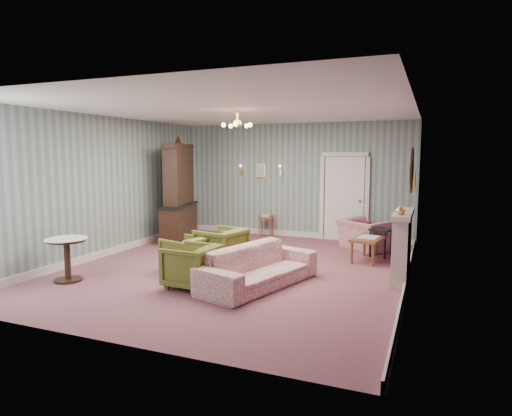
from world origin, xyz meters
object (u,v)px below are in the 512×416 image
at_px(olive_chair_b, 184,252).
at_px(wingback_chair, 366,229).
at_px(fireplace, 402,246).
at_px(pedestal_table, 67,260).
at_px(dresser, 178,190).
at_px(side_table_black, 381,243).
at_px(sofa_chintz, 259,260).
at_px(olive_chair_a, 192,264).
at_px(coffee_table, 369,249).
at_px(olive_chair_c, 221,245).

bearing_deg(olive_chair_b, wingback_chair, 153.73).
distance_m(fireplace, pedestal_table, 5.62).
relative_size(dresser, side_table_black, 4.22).
xyz_separation_m(fireplace, side_table_black, (-0.50, 1.56, -0.28)).
relative_size(sofa_chintz, pedestal_table, 2.99).
relative_size(olive_chair_b, sofa_chintz, 0.31).
xyz_separation_m(olive_chair_a, fireplace, (3.06, 1.74, 0.20)).
height_order(dresser, side_table_black, dresser).
distance_m(coffee_table, pedestal_table, 5.59).
relative_size(sofa_chintz, fireplace, 1.57).
bearing_deg(pedestal_table, side_table_black, 39.03).
bearing_deg(coffee_table, olive_chair_a, -129.53).
distance_m(olive_chair_a, pedestal_table, 2.15).
bearing_deg(olive_chair_a, sofa_chintz, 120.10).
xyz_separation_m(olive_chair_a, side_table_black, (2.56, 3.30, -0.08)).
xyz_separation_m(olive_chair_a, coffee_table, (2.37, 2.87, -0.14)).
relative_size(olive_chair_a, sofa_chintz, 0.35).
height_order(olive_chair_b, side_table_black, olive_chair_b).
bearing_deg(coffee_table, olive_chair_c, -149.34).
bearing_deg(olive_chair_c, olive_chair_a, 20.21).
height_order(olive_chair_a, olive_chair_b, olive_chair_a).
bearing_deg(dresser, olive_chair_b, -69.03).
bearing_deg(olive_chair_c, wingback_chair, 151.23).
height_order(sofa_chintz, coffee_table, sofa_chintz).
xyz_separation_m(olive_chair_a, dresser, (-2.23, 3.22, 0.87)).
xyz_separation_m(sofa_chintz, coffee_table, (1.41, 2.39, -0.19)).
relative_size(olive_chair_a, olive_chair_c, 0.94).
height_order(olive_chair_a, dresser, dresser).
relative_size(olive_chair_a, olive_chair_b, 1.10).
height_order(olive_chair_a, sofa_chintz, sofa_chintz).
bearing_deg(olive_chair_a, pedestal_table, -73.69).
bearing_deg(sofa_chintz, pedestal_table, 124.03).
bearing_deg(side_table_black, coffee_table, -113.51).
relative_size(olive_chair_b, wingback_chair, 0.67).
height_order(coffee_table, pedestal_table, pedestal_table).
distance_m(wingback_chair, dresser, 4.52).
bearing_deg(coffee_table, pedestal_table, -143.19).
relative_size(dresser, pedestal_table, 3.41).
xyz_separation_m(olive_chair_b, dresser, (-1.59, 2.38, 0.91)).
height_order(olive_chair_b, sofa_chintz, sofa_chintz).
bearing_deg(pedestal_table, fireplace, 23.21).
bearing_deg(coffee_table, olive_chair_b, -146.06).
height_order(wingback_chair, fireplace, fireplace).
bearing_deg(sofa_chintz, olive_chair_b, 93.96).
distance_m(olive_chair_b, olive_chair_c, 0.72).
bearing_deg(pedestal_table, olive_chair_c, 43.57).
relative_size(olive_chair_a, coffee_table, 0.81).
bearing_deg(olive_chair_c, pedestal_table, -32.86).
bearing_deg(olive_chair_a, olive_chair_b, -138.99).
relative_size(dresser, coffee_table, 2.66).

